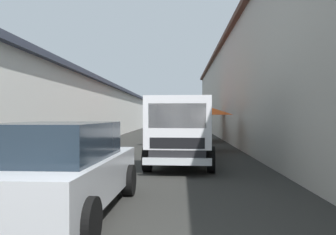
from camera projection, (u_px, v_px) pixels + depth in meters
The scene contains 10 objects.
ground at pixel (159, 148), 16.67m from camera, with size 90.00×90.00×0.00m, color #282826.
building_left_whitewash at pixel (31, 109), 19.18m from camera, with size 49.80×7.50×3.78m.
building_right_concrete at pixel (296, 86), 18.63m from camera, with size 49.80×7.50×6.27m.
fruit_stall_near_left at pixel (203, 113), 15.44m from camera, with size 2.68×2.68×2.11m.
fruit_stall_far_left at pixel (186, 114), 19.72m from camera, with size 2.82×2.82×2.11m.
fruit_stall_near_right at pixel (204, 112), 21.79m from camera, with size 2.73×2.73×2.28m.
hatchback_car at pixel (59, 168), 5.45m from camera, with size 3.96×2.03×1.45m.
delivery_truck at pixel (180, 133), 10.21m from camera, with size 5.01×2.17×2.08m.
vendor_by_crates at pixel (149, 129), 17.56m from camera, with size 0.24×0.62×1.55m.
plastic_stool at pixel (93, 170), 7.88m from camera, with size 0.30×0.30×0.43m.
Camera 1 is at (-3.14, -1.08, 1.56)m, focal length 37.06 mm.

